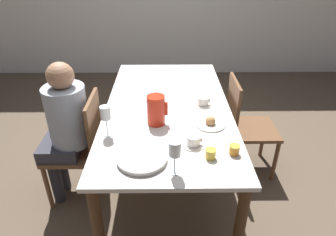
{
  "coord_description": "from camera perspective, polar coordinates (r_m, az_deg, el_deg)",
  "views": [
    {
      "loc": [
        -0.02,
        -2.15,
        1.85
      ],
      "look_at": [
        0.0,
        -0.29,
        0.77
      ],
      "focal_mm": 32.0,
      "sensor_mm": 36.0,
      "label": 1
    }
  ],
  "objects": [
    {
      "name": "ground_plane",
      "position": [
        2.84,
        -0.06,
        -10.68
      ],
      "size": [
        20.0,
        20.0,
        0.0
      ],
      "primitive_type": "plane",
      "color": "brown"
    },
    {
      "name": "dining_table",
      "position": [
        2.47,
        -0.07,
        0.63
      ],
      "size": [
        0.99,
        1.91,
        0.72
      ],
      "color": "silver",
      "rests_on": "ground_plane"
    },
    {
      "name": "chair_person_side",
      "position": [
        2.47,
        -16.15,
        -5.1
      ],
      "size": [
        0.42,
        0.42,
        0.9
      ],
      "rotation": [
        0.0,
        0.0,
        1.57
      ],
      "color": "brown",
      "rests_on": "ground_plane"
    },
    {
      "name": "chair_opposite",
      "position": [
        2.73,
        14.42,
        -1.2
      ],
      "size": [
        0.42,
        0.42,
        0.9
      ],
      "rotation": [
        0.0,
        0.0,
        -1.57
      ],
      "color": "brown",
      "rests_on": "ground_plane"
    },
    {
      "name": "person_seated",
      "position": [
        2.37,
        -19.03,
        -1.04
      ],
      "size": [
        0.39,
        0.41,
        1.18
      ],
      "rotation": [
        0.0,
        0.0,
        1.57
      ],
      "color": "#33333D",
      "rests_on": "ground_plane"
    },
    {
      "name": "red_pitcher",
      "position": [
        2.13,
        -2.3,
        1.55
      ],
      "size": [
        0.15,
        0.13,
        0.22
      ],
      "color": "red",
      "rests_on": "dining_table"
    },
    {
      "name": "wine_glass_water",
      "position": [
        2.02,
        -11.84,
        0.73
      ],
      "size": [
        0.07,
        0.07,
        0.22
      ],
      "color": "white",
      "rests_on": "dining_table"
    },
    {
      "name": "wine_glass_juice",
      "position": [
        1.65,
        1.3,
        -6.18
      ],
      "size": [
        0.07,
        0.07,
        0.21
      ],
      "color": "white",
      "rests_on": "dining_table"
    },
    {
      "name": "teacup_near_person",
      "position": [
        1.94,
        4.9,
        -4.47
      ],
      "size": [
        0.15,
        0.15,
        0.07
      ],
      "color": "silver",
      "rests_on": "dining_table"
    },
    {
      "name": "teacup_across",
      "position": [
        2.44,
        6.71,
        3.09
      ],
      "size": [
        0.15,
        0.15,
        0.07
      ],
      "color": "silver",
      "rests_on": "dining_table"
    },
    {
      "name": "serving_tray",
      "position": [
        1.82,
        -4.98,
        -7.72
      ],
      "size": [
        0.31,
        0.31,
        0.03
      ],
      "color": "#B7B2A8",
      "rests_on": "dining_table"
    },
    {
      "name": "bread_plate",
      "position": [
        2.17,
        8.06,
        -0.96
      ],
      "size": [
        0.21,
        0.21,
        0.07
      ],
      "color": "silver",
      "rests_on": "dining_table"
    },
    {
      "name": "jam_jar_amber",
      "position": [
        1.84,
        8.13,
        -6.66
      ],
      "size": [
        0.07,
        0.07,
        0.06
      ],
      "color": "gold",
      "rests_on": "dining_table"
    },
    {
      "name": "jam_jar_red",
      "position": [
        1.9,
        12.54,
        -5.83
      ],
      "size": [
        0.07,
        0.07,
        0.06
      ],
      "color": "#C67A1E",
      "rests_on": "dining_table"
    }
  ]
}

